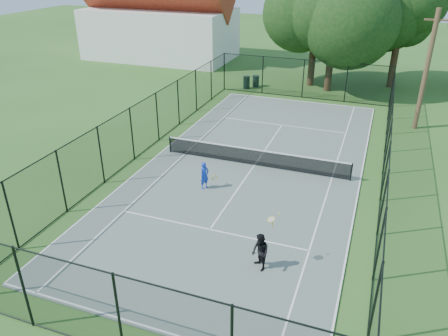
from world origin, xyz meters
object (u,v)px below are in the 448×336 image
(tennis_net, at_px, (255,157))
(utility_pole, at_px, (426,71))
(player_black, at_px, (260,252))
(trash_bin_left, at_px, (246,82))
(player_blue, at_px, (205,175))
(trash_bin_right, at_px, (256,81))

(tennis_net, xyz_separation_m, utility_pole, (8.19, 9.00, 3.19))
(player_black, bearing_deg, tennis_net, 107.91)
(tennis_net, distance_m, utility_pole, 12.58)
(utility_pole, bearing_deg, trash_bin_left, 159.33)
(player_blue, bearing_deg, trash_bin_left, 100.95)
(player_blue, bearing_deg, trash_bin_right, 98.69)
(player_black, bearing_deg, player_blue, 130.57)
(utility_pole, xyz_separation_m, player_blue, (-9.73, -12.21, -3.03))
(trash_bin_left, bearing_deg, utility_pole, -20.67)
(trash_bin_right, bearing_deg, tennis_net, -73.76)
(trash_bin_right, distance_m, player_blue, 18.12)
(trash_bin_right, bearing_deg, utility_pole, -24.58)
(tennis_net, height_order, utility_pole, utility_pole)
(utility_pole, bearing_deg, player_black, -108.15)
(player_blue, bearing_deg, utility_pole, 51.43)
(trash_bin_right, bearing_deg, player_black, -73.17)
(utility_pole, distance_m, player_black, 18.19)
(tennis_net, xyz_separation_m, player_blue, (-1.54, -3.21, 0.16))
(trash_bin_right, height_order, utility_pole, utility_pole)
(player_blue, height_order, player_black, player_black)
(trash_bin_left, distance_m, trash_bin_right, 0.97)
(trash_bin_left, height_order, player_black, player_black)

